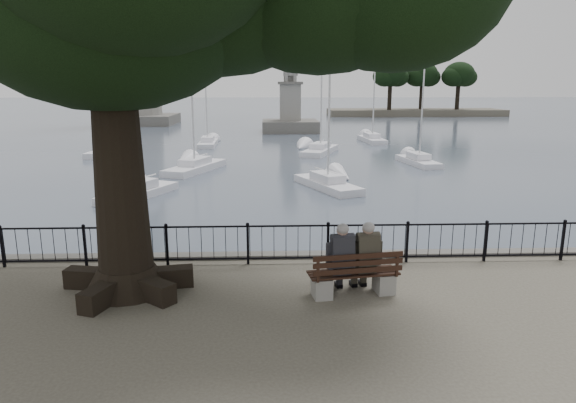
{
  "coord_description": "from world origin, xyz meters",
  "views": [
    {
      "loc": [
        -0.45,
        -9.71,
        4.41
      ],
      "look_at": [
        0.0,
        2.5,
        1.6
      ],
      "focal_mm": 32.0,
      "sensor_mm": 36.0,
      "label": 1
    }
  ],
  "objects_px": {
    "person_right": "(365,260)",
    "person_left": "(340,261)",
    "lion_monument": "(290,111)",
    "lighthouse": "(135,32)",
    "bench": "(354,279)"
  },
  "relations": [
    {
      "from": "bench",
      "to": "person_right",
      "type": "relative_size",
      "value": 1.24
    },
    {
      "from": "person_right",
      "to": "lion_monument",
      "type": "distance_m",
      "value": 49.31
    },
    {
      "from": "bench",
      "to": "lighthouse",
      "type": "distance_m",
      "value": 65.38
    },
    {
      "from": "bench",
      "to": "lion_monument",
      "type": "xyz_separation_m",
      "value": [
        0.67,
        49.46,
        1.0
      ]
    },
    {
      "from": "person_left",
      "to": "lighthouse",
      "type": "height_order",
      "value": "lighthouse"
    },
    {
      "from": "person_left",
      "to": "lighthouse",
      "type": "distance_m",
      "value": 65.17
    },
    {
      "from": "person_right",
      "to": "lion_monument",
      "type": "bearing_deg",
      "value": 89.51
    },
    {
      "from": "bench",
      "to": "person_right",
      "type": "xyz_separation_m",
      "value": [
        0.24,
        0.15,
        0.39
      ]
    },
    {
      "from": "person_left",
      "to": "lion_monument",
      "type": "xyz_separation_m",
      "value": [
        0.97,
        49.39,
        0.61
      ]
    },
    {
      "from": "person_left",
      "to": "person_right",
      "type": "xyz_separation_m",
      "value": [
        0.55,
        0.09,
        0.0
      ]
    },
    {
      "from": "bench",
      "to": "person_right",
      "type": "height_order",
      "value": "person_right"
    },
    {
      "from": "person_right",
      "to": "lion_monument",
      "type": "relative_size",
      "value": 0.17
    },
    {
      "from": "person_left",
      "to": "lion_monument",
      "type": "relative_size",
      "value": 0.17
    },
    {
      "from": "person_left",
      "to": "person_right",
      "type": "relative_size",
      "value": 1.0
    },
    {
      "from": "person_right",
      "to": "person_left",
      "type": "bearing_deg",
      "value": -171.07
    }
  ]
}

